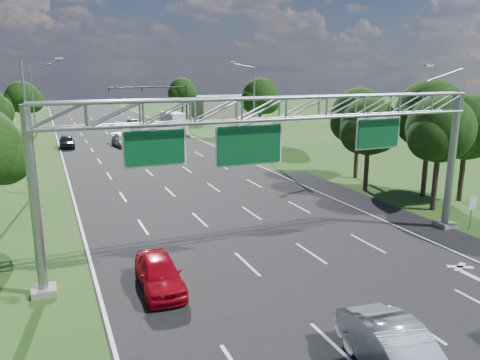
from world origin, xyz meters
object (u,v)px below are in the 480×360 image
traffic_signal (165,96)px  red_coupe (159,273)px  silver_sedan (399,355)px  box_truck (174,123)px  regulatory_sign (472,206)px  sign_gantry (284,121)px

traffic_signal → red_coupe: bearing=-104.3°
silver_sedan → box_truck: box_truck is taller
box_truck → silver_sedan: bearing=-104.8°
traffic_signal → silver_sedan: bearing=-97.6°
silver_sedan → box_truck: bearing=88.3°
regulatory_sign → red_coupe: (-18.75, -0.43, -0.76)m
traffic_signal → regulatory_sign: bearing=-84.8°
regulatory_sign → traffic_signal: 54.37m
red_coupe → silver_sedan: 10.29m
regulatory_sign → box_truck: box_truck is taller
regulatory_sign → box_truck: (-4.40, 50.73, -0.15)m
traffic_signal → sign_gantry: bearing=-97.7°
red_coupe → regulatory_sign: bearing=3.7°
traffic_signal → box_truck: (0.52, -3.29, -3.80)m
sign_gantry → silver_sedan: sign_gantry is taller
traffic_signal → box_truck: size_ratio=1.59×
red_coupe → silver_sedan: silver_sedan is taller
sign_gantry → regulatory_sign: (12.07, -1.02, -5.38)m
sign_gantry → traffic_signal: 53.51m
red_coupe → box_truck: bearing=76.7°
regulatory_sign → red_coupe: 18.77m
sign_gantry → red_coupe: bearing=-167.8°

